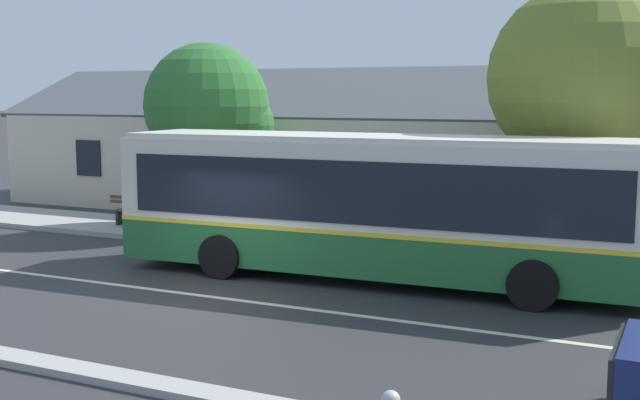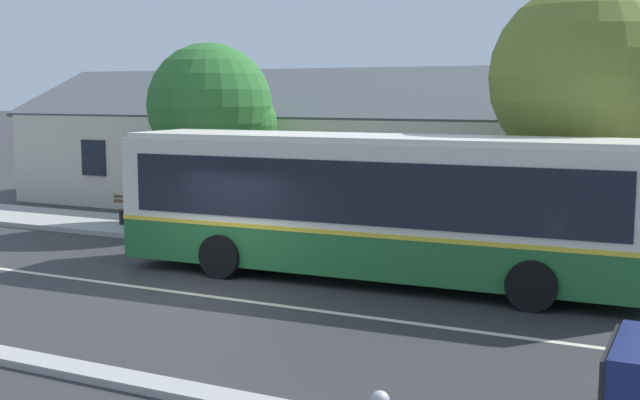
# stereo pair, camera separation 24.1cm
# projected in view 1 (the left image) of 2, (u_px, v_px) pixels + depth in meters

# --- Properties ---
(ground_plane) EXTENTS (300.00, 300.00, 0.00)m
(ground_plane) POSITION_uv_depth(u_px,v_px,m) (199.00, 295.00, 16.63)
(ground_plane) COLOR #2D2D30
(sidewalk_far) EXTENTS (60.00, 3.00, 0.15)m
(sidewalk_far) POSITION_uv_depth(u_px,v_px,m) (322.00, 244.00, 22.00)
(sidewalk_far) COLOR #9E9E99
(sidewalk_far) RESTS_ON ground
(curb_near) EXTENTS (60.00, 0.50, 0.12)m
(curb_near) POSITION_uv_depth(u_px,v_px,m) (26.00, 361.00, 12.37)
(curb_near) COLOR #9E9E99
(curb_near) RESTS_ON ground
(lane_divider_stripe) EXTENTS (60.00, 0.16, 0.01)m
(lane_divider_stripe) POSITION_uv_depth(u_px,v_px,m) (199.00, 295.00, 16.63)
(lane_divider_stripe) COLOR beige
(lane_divider_stripe) RESTS_ON ground
(community_building) EXTENTS (27.20, 8.66, 6.13)m
(community_building) POSITION_uv_depth(u_px,v_px,m) (370.00, 159.00, 29.03)
(community_building) COLOR beige
(community_building) RESTS_ON ground
(transit_bus) EXTENTS (12.02, 3.09, 3.25)m
(transit_bus) POSITION_uv_depth(u_px,v_px,m) (376.00, 203.00, 17.82)
(transit_bus) COLOR #236633
(transit_bus) RESTS_ON ground
(bench_by_building) EXTENTS (1.64, 0.51, 0.94)m
(bench_by_building) POSITION_uv_depth(u_px,v_px,m) (137.00, 213.00, 24.42)
(bench_by_building) COLOR brown
(bench_by_building) RESTS_ON sidewalk_far
(bench_down_street) EXTENTS (1.84, 0.51, 0.94)m
(bench_down_street) POSITION_uv_depth(u_px,v_px,m) (270.00, 226.00, 21.84)
(bench_down_street) COLOR brown
(bench_down_street) RESTS_ON sidewalk_far
(street_tree_primary) EXTENTS (4.58, 4.58, 6.84)m
(street_tree_primary) POSITION_uv_depth(u_px,v_px,m) (588.00, 84.00, 19.25)
(street_tree_primary) COLOR #4C3828
(street_tree_primary) RESTS_ON ground
(street_tree_secondary) EXTENTS (3.84, 3.82, 5.71)m
(street_tree_secondary) POSITION_uv_depth(u_px,v_px,m) (212.00, 110.00, 24.40)
(street_tree_secondary) COLOR #4C3828
(street_tree_secondary) RESTS_ON ground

